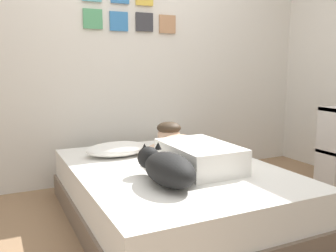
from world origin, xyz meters
name	(u,v)px	position (x,y,z in m)	size (l,w,h in m)	color
ground_plane	(198,226)	(0.00, 0.00, 0.00)	(12.03, 12.03, 0.00)	#8C6B4C
back_wall	(130,53)	(0.00, 1.36, 1.25)	(4.01, 0.12, 2.50)	silver
bed	(173,193)	(-0.11, 0.19, 0.20)	(1.42, 1.91, 0.40)	#726051
pillow	(117,149)	(-0.37, 0.68, 0.46)	(0.52, 0.32, 0.11)	white
person_lying	(190,150)	(0.03, 0.20, 0.51)	(0.43, 0.92, 0.27)	white
dog	(167,168)	(-0.32, -0.15, 0.51)	(0.26, 0.57, 0.21)	black
coffee_cup	(175,145)	(0.15, 0.67, 0.44)	(0.12, 0.09, 0.07)	white
cell_phone	(214,173)	(0.05, -0.10, 0.41)	(0.07, 0.14, 0.01)	black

